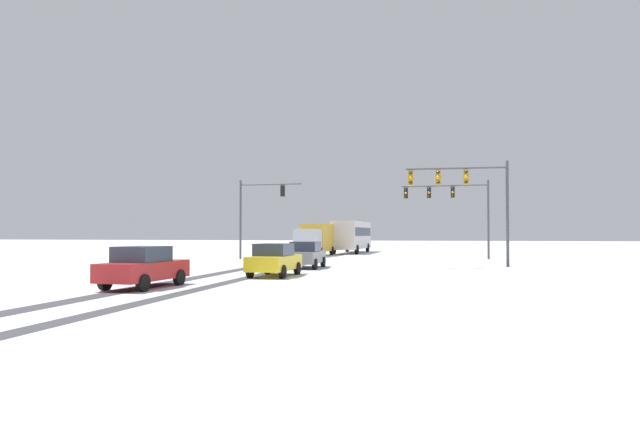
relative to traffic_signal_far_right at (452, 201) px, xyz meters
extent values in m
cube|color=#424247|center=(-12.60, -25.64, -4.82)|extent=(0.92, 34.11, 0.01)
cube|color=#424247|center=(-10.20, -25.64, -4.82)|extent=(0.73, 34.11, 0.01)
cube|color=white|center=(4.25, -27.20, -4.77)|extent=(4.00, 34.11, 0.12)
cylinder|color=#47474C|center=(2.85, -0.14, -1.58)|extent=(0.18, 0.18, 6.50)
cylinder|color=#47474C|center=(-0.67, 0.06, 1.27)|extent=(7.04, 0.51, 0.12)
cube|color=black|center=(0.03, 0.02, 0.72)|extent=(0.33, 0.26, 0.90)
sphere|color=black|center=(0.02, -0.14, 1.02)|extent=(0.20, 0.20, 0.20)
sphere|color=orange|center=(0.02, -0.14, 0.72)|extent=(0.20, 0.20, 0.20)
sphere|color=black|center=(0.02, -0.14, 0.42)|extent=(0.20, 0.20, 0.20)
cube|color=black|center=(-1.90, 0.12, 0.72)|extent=(0.33, 0.26, 0.90)
sphere|color=black|center=(-1.91, -0.04, 1.02)|extent=(0.20, 0.20, 0.20)
sphere|color=orange|center=(-1.91, -0.04, 0.72)|extent=(0.20, 0.20, 0.20)
sphere|color=black|center=(-1.91, -0.04, 0.42)|extent=(0.20, 0.20, 0.20)
cube|color=black|center=(-3.84, 0.23, 0.72)|extent=(0.33, 0.26, 0.90)
sphere|color=black|center=(-3.85, 0.07, 1.02)|extent=(0.20, 0.20, 0.20)
sphere|color=orange|center=(-3.85, 0.07, 0.72)|extent=(0.20, 0.20, 0.20)
sphere|color=black|center=(-3.85, 0.07, 0.42)|extent=(0.20, 0.20, 0.20)
cylinder|color=#47474C|center=(-17.10, -4.14, -1.58)|extent=(0.18, 0.18, 6.50)
cylinder|color=#47474C|center=(-14.50, -4.23, 1.27)|extent=(5.21, 0.31, 0.12)
cube|color=black|center=(-13.46, -4.27, 0.72)|extent=(0.33, 0.25, 0.90)
sphere|color=black|center=(-13.45, -4.11, 1.02)|extent=(0.20, 0.20, 0.20)
sphere|color=orange|center=(-13.45, -4.11, 0.72)|extent=(0.20, 0.20, 0.20)
sphere|color=black|center=(-13.45, -4.11, 0.42)|extent=(0.20, 0.20, 0.20)
cylinder|color=#47474C|center=(2.85, -12.14, -1.58)|extent=(0.18, 0.18, 6.50)
cylinder|color=#47474C|center=(-0.17, -12.27, 1.27)|extent=(6.04, 0.38, 0.12)
cube|color=#B79319|center=(0.44, -12.24, 0.72)|extent=(0.33, 0.25, 0.90)
sphere|color=black|center=(0.44, -12.40, 1.02)|extent=(0.20, 0.20, 0.20)
sphere|color=orange|center=(0.44, -12.40, 0.72)|extent=(0.20, 0.20, 0.20)
sphere|color=black|center=(0.44, -12.40, 0.42)|extent=(0.20, 0.20, 0.20)
cube|color=#B79319|center=(-1.22, -12.31, 0.72)|extent=(0.33, 0.25, 0.90)
sphere|color=black|center=(-1.22, -12.47, 1.02)|extent=(0.20, 0.20, 0.20)
sphere|color=orange|center=(-1.22, -12.47, 0.72)|extent=(0.20, 0.20, 0.20)
sphere|color=black|center=(-1.22, -12.47, 0.42)|extent=(0.20, 0.20, 0.20)
cube|color=#B79319|center=(-2.88, -12.38, 0.72)|extent=(0.33, 0.25, 0.90)
sphere|color=black|center=(-2.88, -12.54, 1.02)|extent=(0.20, 0.20, 0.20)
sphere|color=orange|center=(-2.88, -12.54, 0.72)|extent=(0.20, 0.20, 0.20)
sphere|color=black|center=(-2.88, -12.54, 0.42)|extent=(0.20, 0.20, 0.20)
cube|color=slate|center=(-9.14, -14.07, -4.16)|extent=(1.75, 4.12, 0.70)
cube|color=#2D3847|center=(-9.14, -14.22, -3.51)|extent=(1.58, 1.92, 0.60)
cylinder|color=black|center=(-9.97, -12.81, -4.51)|extent=(0.23, 0.64, 0.64)
cylinder|color=black|center=(-8.35, -12.79, -4.51)|extent=(0.23, 0.64, 0.64)
cylinder|color=black|center=(-9.94, -15.35, -4.51)|extent=(0.23, 0.64, 0.64)
cylinder|color=black|center=(-8.32, -15.33, -4.51)|extent=(0.23, 0.64, 0.64)
cube|color=yellow|center=(-9.20, -20.50, -4.16)|extent=(1.79, 4.14, 0.70)
cube|color=#2D3847|center=(-9.20, -20.65, -3.51)|extent=(1.60, 1.94, 0.60)
cylinder|color=black|center=(-9.98, -19.21, -4.51)|extent=(0.23, 0.64, 0.64)
cylinder|color=black|center=(-8.36, -19.25, -4.51)|extent=(0.23, 0.64, 0.64)
cylinder|color=black|center=(-10.03, -21.76, -4.51)|extent=(0.23, 0.64, 0.64)
cylinder|color=black|center=(-8.42, -21.79, -4.51)|extent=(0.23, 0.64, 0.64)
cube|color=red|center=(-12.55, -26.99, -4.16)|extent=(1.94, 4.19, 0.70)
cube|color=#2D3847|center=(-12.55, -27.14, -3.51)|extent=(1.67, 1.99, 0.60)
cylinder|color=black|center=(-13.28, -25.67, -4.51)|extent=(0.26, 0.65, 0.64)
cylinder|color=black|center=(-11.66, -25.77, -4.51)|extent=(0.26, 0.65, 0.64)
cylinder|color=black|center=(-13.43, -28.21, -4.51)|extent=(0.26, 0.65, 0.64)
cylinder|color=black|center=(-11.81, -28.31, -4.51)|extent=(0.26, 0.65, 0.64)
cube|color=silver|center=(-10.27, 11.96, -2.90)|extent=(2.84, 11.07, 2.90)
cube|color=#283342|center=(-10.27, 11.96, -2.55)|extent=(2.86, 10.19, 0.90)
cylinder|color=black|center=(-9.21, 8.07, -4.35)|extent=(0.33, 0.97, 0.96)
cylinder|color=black|center=(-11.58, 8.15, -4.35)|extent=(0.33, 0.97, 0.96)
cylinder|color=black|center=(-8.98, 15.22, -4.35)|extent=(0.33, 0.97, 0.96)
cylinder|color=black|center=(-11.36, 15.30, -4.35)|extent=(0.33, 0.97, 0.96)
cube|color=#B7BABF|center=(-12.56, 0.76, -3.36)|extent=(2.18, 2.27, 2.10)
cube|color=gold|center=(-12.43, 4.46, -3.11)|extent=(2.38, 5.27, 2.60)
cylinder|color=black|center=(-11.53, 1.17, -4.41)|extent=(0.31, 0.85, 0.84)
cylinder|color=black|center=(-13.55, 1.24, -4.41)|extent=(0.31, 0.85, 0.84)
cylinder|color=black|center=(-11.37, 5.86, -4.41)|extent=(0.31, 0.85, 0.84)
cylinder|color=black|center=(-13.39, 5.93, -4.41)|extent=(0.31, 0.85, 0.84)
camera|label=1|loc=(-1.40, -46.20, -2.70)|focal=30.33mm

